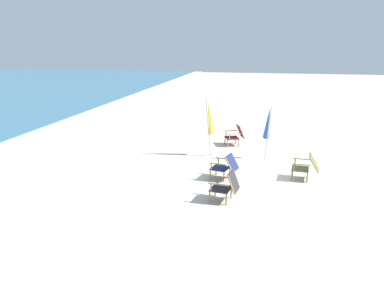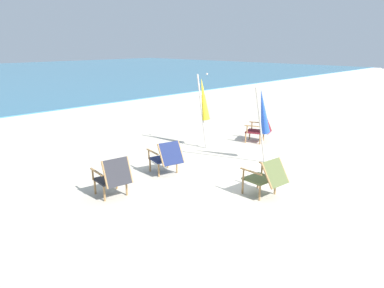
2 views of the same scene
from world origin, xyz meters
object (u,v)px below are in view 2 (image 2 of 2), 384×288
(beach_chair_back_left, at_px, (260,128))
(umbrella_furled_blue, at_px, (263,112))
(beach_chair_back_right, at_px, (113,176))
(beach_chair_front_left, at_px, (266,176))
(beach_chair_front_right, at_px, (167,157))
(umbrella_furled_yellow, at_px, (204,100))

(beach_chair_back_left, relative_size, umbrella_furled_blue, 0.43)
(beach_chair_back_left, height_order, beach_chair_back_right, beach_chair_back_right)
(beach_chair_front_left, distance_m, beach_chair_front_right, 2.38)
(umbrella_furled_blue, bearing_deg, beach_chair_front_right, 150.85)
(beach_chair_back_right, bearing_deg, beach_chair_front_right, 7.99)
(beach_chair_front_right, bearing_deg, beach_chair_front_left, -78.96)
(beach_chair_back_right, bearing_deg, umbrella_furled_yellow, 15.80)
(umbrella_furled_yellow, bearing_deg, beach_chair_back_left, -25.01)
(beach_chair_front_right, xyz_separation_m, beach_chair_back_right, (-1.59, -0.22, 0.01))
(beach_chair_front_left, height_order, umbrella_furled_blue, umbrella_furled_blue)
(beach_chair_front_right, relative_size, umbrella_furled_yellow, 0.42)
(beach_chair_back_right, xyz_separation_m, umbrella_furled_blue, (3.66, -0.93, 0.87))
(beach_chair_back_left, xyz_separation_m, umbrella_furled_blue, (-1.78, -1.22, 0.87))
(umbrella_furled_yellow, distance_m, umbrella_furled_blue, 2.00)
(beach_chair_front_left, relative_size, beach_chair_front_right, 0.94)
(beach_chair_back_right, bearing_deg, beach_chair_front_left, -45.87)
(beach_chair_back_right, relative_size, umbrella_furled_yellow, 0.38)
(beach_chair_front_left, bearing_deg, beach_chair_front_right, 101.04)
(beach_chair_back_right, distance_m, umbrella_furled_yellow, 4.03)
(beach_chair_back_left, bearing_deg, umbrella_furled_yellow, 154.99)
(beach_chair_front_right, height_order, umbrella_furled_blue, umbrella_furled_blue)
(beach_chair_back_right, relative_size, umbrella_furled_blue, 0.41)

